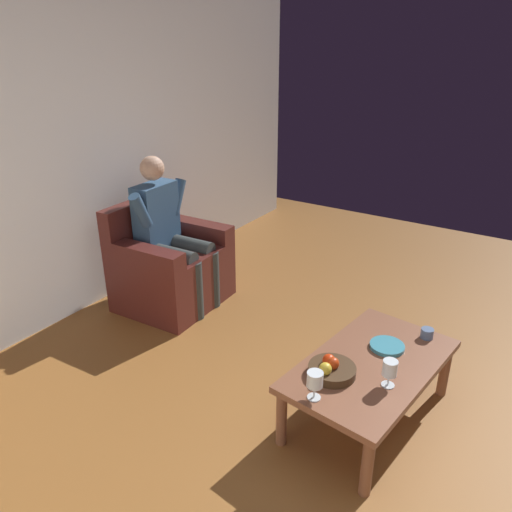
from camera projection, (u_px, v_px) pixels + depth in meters
The scene contains 10 objects.
ground_plane at pixel (410, 471), 2.56m from camera, with size 7.62×7.62×0.00m, color brown.
wall_back at pixel (28, 150), 3.43m from camera, with size 6.75×0.06×2.70m, color silver.
armchair at pixel (169, 267), 4.11m from camera, with size 0.84×0.76×0.86m.
person_seated at pixel (169, 230), 3.96m from camera, with size 0.64×0.61×1.24m.
coffee_table at pixel (371, 370), 2.80m from camera, with size 1.15×0.75×0.39m.
wine_glass_near at pixel (390, 370), 2.55m from camera, with size 0.08×0.08×0.15m.
wine_glass_far at pixel (315, 381), 2.46m from camera, with size 0.08×0.08×0.16m.
fruit_bowl at pixel (331, 369), 2.67m from camera, with size 0.26×0.26×0.11m.
decorative_dish at pixel (387, 346), 2.91m from camera, with size 0.20×0.20×0.02m, color teal.
candle_jar at pixel (427, 333), 3.00m from camera, with size 0.08×0.08×0.06m, color slate.
Camera 1 is at (2.03, 0.35, 2.05)m, focal length 34.71 mm.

